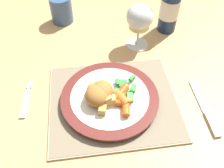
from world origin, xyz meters
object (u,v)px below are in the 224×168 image
(fork, at_px, (26,102))
(bottle, at_px, (171,2))
(wine_glass, at_px, (140,19))
(drinking_cup, at_px, (61,9))
(dinner_plate, at_px, (110,98))
(table_knife, at_px, (206,112))
(dining_table, at_px, (116,81))

(fork, bearing_deg, bottle, 30.06)
(bottle, bearing_deg, wine_glass, -149.00)
(wine_glass, bearing_deg, drinking_cup, 144.90)
(dinner_plate, relative_size, table_knife, 1.40)
(dining_table, relative_size, drinking_cup, 16.13)
(wine_glass, bearing_deg, dinner_plate, -118.11)
(dinner_plate, relative_size, drinking_cup, 2.74)
(dinner_plate, bearing_deg, dining_table, 75.37)
(fork, bearing_deg, drinking_cup, 74.61)
(dinner_plate, xyz_separation_m, fork, (-0.22, 0.03, -0.01))
(dinner_plate, height_order, wine_glass, wine_glass)
(fork, distance_m, drinking_cup, 0.38)
(table_knife, distance_m, bottle, 0.37)
(bottle, bearing_deg, fork, -149.94)
(dining_table, height_order, wine_glass, wine_glass)
(dinner_plate, relative_size, fork, 2.08)
(dining_table, height_order, fork, fork)
(bottle, bearing_deg, table_knife, -88.99)
(wine_glass, distance_m, drinking_cup, 0.30)
(wine_glass, relative_size, bottle, 0.50)
(fork, bearing_deg, wine_glass, 29.74)
(dining_table, bearing_deg, wine_glass, 43.51)
(dinner_plate, relative_size, bottle, 0.87)
(table_knife, relative_size, bottle, 0.62)
(wine_glass, bearing_deg, fork, -150.26)
(fork, xyz_separation_m, drinking_cup, (0.10, 0.36, 0.05))
(dining_table, bearing_deg, fork, -155.61)
(fork, distance_m, wine_glass, 0.40)
(dining_table, relative_size, fork, 12.22)
(dining_table, xyz_separation_m, dinner_plate, (-0.04, -0.14, 0.10))
(table_knife, height_order, wine_glass, wine_glass)
(dining_table, xyz_separation_m, wine_glass, (0.08, 0.08, 0.18))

